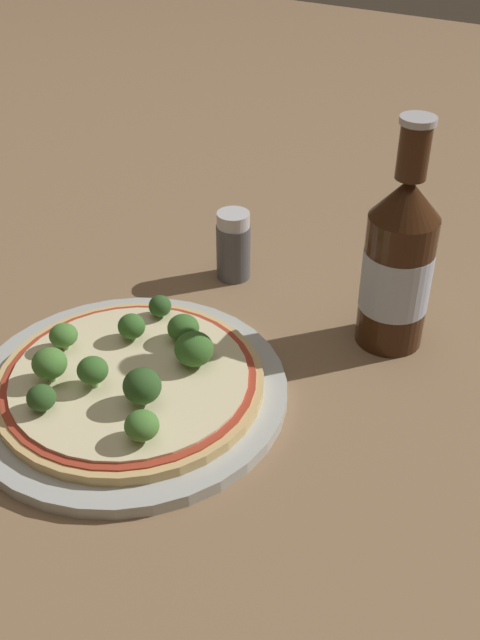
{
  "coord_description": "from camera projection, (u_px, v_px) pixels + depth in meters",
  "views": [
    {
      "loc": [
        0.34,
        -0.39,
        0.45
      ],
      "look_at": [
        0.05,
        0.08,
        0.06
      ],
      "focal_mm": 42.0,
      "sensor_mm": 36.0,
      "label": 1
    }
  ],
  "objects": [
    {
      "name": "ground_plane",
      "position": [
        143.0,
        401.0,
        0.68
      ],
      "size": [
        3.0,
        3.0,
        0.0
      ],
      "primitive_type": "plane",
      "color": "#846647"
    },
    {
      "name": "broccoli_floret_6",
      "position": [
        93.0,
        370.0,
        0.65
      ],
      "size": [
        0.03,
        0.03,
        0.03
      ],
      "color": "#7A9E5B",
      "rests_on": "pizza"
    },
    {
      "name": "broccoli_floret_4",
      "position": [
        41.0,
        398.0,
        0.62
      ],
      "size": [
        0.02,
        0.02,
        0.02
      ],
      "color": "#7A9E5B",
      "rests_on": "pizza"
    },
    {
      "name": "pepper_shaker",
      "position": [
        233.0,
        246.0,
        0.83
      ],
      "size": [
        0.04,
        0.04,
        0.08
      ],
      "color": "#4C4C51",
      "rests_on": "ground_plane"
    },
    {
      "name": "broccoli_floret_7",
      "position": [
        142.0,
        386.0,
        0.63
      ],
      "size": [
        0.03,
        0.03,
        0.03
      ],
      "color": "#7A9E5B",
      "rests_on": "pizza"
    },
    {
      "name": "plate",
      "position": [
        128.0,
        391.0,
        0.68
      ],
      "size": [
        0.29,
        0.29,
        0.01
      ],
      "color": "#B2B7B2",
      "rests_on": "ground_plane"
    },
    {
      "name": "pizza",
      "position": [
        129.0,
        381.0,
        0.67
      ],
      "size": [
        0.24,
        0.24,
        0.01
      ],
      "color": "tan",
      "rests_on": "plate"
    },
    {
      "name": "beer_bottle",
      "position": [
        398.0,
        263.0,
        0.71
      ],
      "size": [
        0.07,
        0.07,
        0.23
      ],
      "color": "#381E0F",
      "rests_on": "ground_plane"
    },
    {
      "name": "broccoli_floret_1",
      "position": [
        60.0,
        338.0,
        0.69
      ],
      "size": [
        0.03,
        0.03,
        0.03
      ],
      "color": "#7A9E5B",
      "rests_on": "pizza"
    },
    {
      "name": "broccoli_floret_0",
      "position": [
        194.0,
        349.0,
        0.67
      ],
      "size": [
        0.04,
        0.04,
        0.03
      ],
      "color": "#7A9E5B",
      "rests_on": "pizza"
    },
    {
      "name": "broccoli_floret_9",
      "position": [
        182.0,
        328.0,
        0.7
      ],
      "size": [
        0.03,
        0.03,
        0.03
      ],
      "color": "#7A9E5B",
      "rests_on": "pizza"
    },
    {
      "name": "broccoli_floret_5",
      "position": [
        160.0,
        306.0,
        0.74
      ],
      "size": [
        0.02,
        0.02,
        0.02
      ],
      "color": "#7A9E5B",
      "rests_on": "pizza"
    },
    {
      "name": "broccoli_floret_3",
      "position": [
        142.0,
        426.0,
        0.59
      ],
      "size": [
        0.03,
        0.03,
        0.03
      ],
      "color": "#7A9E5B",
      "rests_on": "pizza"
    },
    {
      "name": "broccoli_floret_8",
      "position": [
        50.0,
        363.0,
        0.65
      ],
      "size": [
        0.03,
        0.03,
        0.03
      ],
      "color": "#7A9E5B",
      "rests_on": "pizza"
    },
    {
      "name": "broccoli_floret_2",
      "position": [
        132.0,
        326.0,
        0.71
      ],
      "size": [
        0.03,
        0.03,
        0.03
      ],
      "color": "#7A9E5B",
      "rests_on": "pizza"
    }
  ]
}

